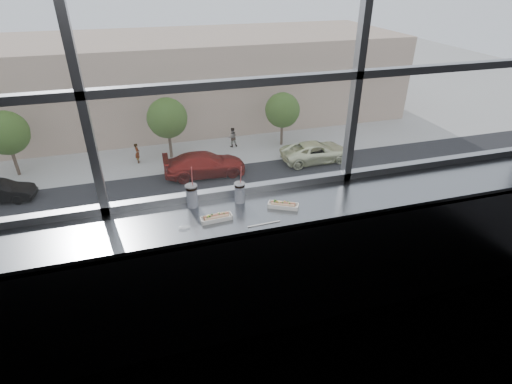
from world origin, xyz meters
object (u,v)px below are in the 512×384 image
object	(u,v)px
car_far_b	(205,161)
wrapper	(184,227)
car_near_b	(29,252)
hotdog_tray_right	(283,205)
soda_cup_right	(240,192)
car_near_e	(379,197)
loose_straw	(264,224)
hotdog_tray_left	(216,217)
car_near_c	(178,229)
tree_right	(282,110)
soda_cup_left	(192,195)
car_near_d	(308,207)
tree_left	(6,133)
tree_center	(167,118)
pedestrian_b	(137,151)
pedestrian_c	(232,135)
car_far_c	(316,149)

from	to	relation	value
car_far_b	wrapper	bearing A→B (deg)	173.13
wrapper	car_near_b	bearing A→B (deg)	112.43
hotdog_tray_right	soda_cup_right	distance (m)	0.35
car_near_b	hotdog_tray_right	bearing A→B (deg)	-162.72
car_near_e	loose_straw	bearing A→B (deg)	134.52
hotdog_tray_left	car_near_c	xyz separation A→B (m)	(0.54, 16.34, -11.12)
wrapper	car_near_e	xyz separation A→B (m)	(13.46, 16.38, -11.11)
tree_right	soda_cup_left	bearing A→B (deg)	-111.45
car_near_d	tree_left	bearing A→B (deg)	53.35
soda_cup_right	loose_straw	size ratio (longest dim) A/B	1.28
hotdog_tray_left	loose_straw	distance (m)	0.35
hotdog_tray_right	wrapper	size ratio (longest dim) A/B	2.68
soda_cup_right	tree_center	distance (m)	29.50
car_far_b	soda_cup_right	bearing A→B (deg)	174.15
car_near_e	soda_cup_left	bearing A→B (deg)	132.86
car_far_b	tree_center	distance (m)	5.01
hotdog_tray_left	tree_left	distance (m)	31.32
car_near_d	car_far_b	size ratio (longest dim) A/B	0.85
car_near_b	car_near_e	bearing A→B (deg)	-97.52
wrapper	pedestrian_b	distance (m)	30.22
car_far_b	pedestrian_c	world-z (taller)	car_far_b
soda_cup_left	hotdog_tray_left	bearing A→B (deg)	-60.98
tree_left	car_far_c	bearing A→B (deg)	-10.11
hotdog_tray_right	pedestrian_c	world-z (taller)	hotdog_tray_right
hotdog_tray_left	car_near_d	bearing A→B (deg)	58.89
loose_straw	car_near_d	distance (m)	21.43
tree_left	tree_center	distance (m)	11.37
hotdog_tray_right	pedestrian_c	xyz separation A→B (m)	(6.13, 29.04, -11.05)
tree_left	wrapper	bearing A→B (deg)	-70.95
pedestrian_c	tree_center	world-z (taller)	tree_center
loose_straw	wrapper	distance (m)	0.57
car_far_b	pedestrian_b	xyz separation A→B (m)	(-4.75, 3.71, -0.21)
car_near_e	car_near_d	bearing A→B (deg)	82.55
car_near_b	tree_center	world-z (taller)	tree_center
soda_cup_right	loose_straw	bearing A→B (deg)	-76.13
loose_straw	tree_center	distance (m)	29.82
hotdog_tray_left	car_far_c	distance (m)	29.46
hotdog_tray_right	car_far_b	xyz separation A→B (m)	(2.92, 24.31, -10.90)
hotdog_tray_left	wrapper	xyz separation A→B (m)	(-0.24, -0.04, -0.01)
hotdog_tray_right	car_near_d	xyz separation A→B (m)	(7.85, 16.31, -11.07)
car_far_b	car_far_c	bearing A→B (deg)	-88.26
hotdog_tray_right	car_near_e	bearing A→B (deg)	79.74
soda_cup_right	car_near_e	distance (m)	23.54
pedestrian_c	pedestrian_b	size ratio (longest dim) A/B	1.07
soda_cup_right	loose_straw	distance (m)	0.38
wrapper	car_near_b	xyz separation A→B (m)	(-6.76, 16.38, -11.06)
soda_cup_left	pedestrian_b	bearing A→B (deg)	92.40
wrapper	pedestrian_c	size ratio (longest dim) A/B	0.04
tree_left	tree_right	world-z (taller)	tree_left
soda_cup_right	loose_straw	world-z (taller)	soda_cup_right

